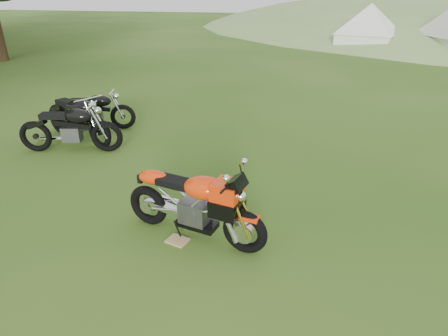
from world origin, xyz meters
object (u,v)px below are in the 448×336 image
(tent_mid, at_px, (369,26))
(vintage_moto_c, at_px, (77,116))
(sport_motorcycle, at_px, (193,198))
(plywood_board, at_px, (178,240))
(vintage_moto_a, at_px, (70,127))
(vintage_moto_d, at_px, (93,110))

(tent_mid, bearing_deg, vintage_moto_c, -94.19)
(vintage_moto_c, bearing_deg, sport_motorcycle, -15.34)
(plywood_board, relative_size, tent_mid, 0.09)
(vintage_moto_a, bearing_deg, vintage_moto_d, 88.47)
(plywood_board, height_order, tent_mid, tent_mid)
(sport_motorcycle, bearing_deg, vintage_moto_a, 158.31)
(vintage_moto_c, bearing_deg, vintage_moto_a, -45.80)
(sport_motorcycle, relative_size, plywood_board, 7.21)
(sport_motorcycle, bearing_deg, vintage_moto_c, 153.64)
(tent_mid, bearing_deg, vintage_moto_d, -95.33)
(sport_motorcycle, distance_m, vintage_moto_d, 5.20)
(sport_motorcycle, distance_m, tent_mid, 20.39)
(sport_motorcycle, bearing_deg, vintage_moto_d, 147.54)
(sport_motorcycle, distance_m, vintage_moto_a, 4.10)
(vintage_moto_c, xyz_separation_m, vintage_moto_d, (-0.07, 0.75, -0.07))
(plywood_board, bearing_deg, vintage_moto_d, 133.95)
(plywood_board, bearing_deg, tent_mid, 79.50)
(vintage_moto_c, distance_m, tent_mid, 18.73)
(vintage_moto_a, relative_size, tent_mid, 0.70)
(vintage_moto_a, distance_m, tent_mid, 19.20)
(vintage_moto_d, distance_m, tent_mid, 18.08)
(vintage_moto_a, height_order, vintage_moto_d, vintage_moto_a)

